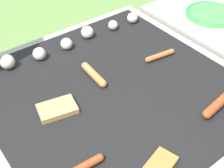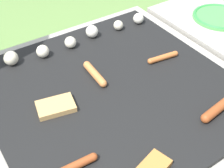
% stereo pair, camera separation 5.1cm
% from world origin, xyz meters
% --- Properties ---
extents(ground_plane, '(14.00, 14.00, 0.00)m').
position_xyz_m(ground_plane, '(0.00, 0.00, 0.00)').
color(ground_plane, '#608442').
extents(grill, '(0.98, 0.98, 0.42)m').
position_xyz_m(grill, '(0.00, 0.00, 0.21)').
color(grill, '#9E998E').
rests_on(grill, ground_plane).
extents(side_ledge, '(0.44, 0.57, 0.42)m').
position_xyz_m(side_ledge, '(0.72, 0.13, 0.21)').
color(side_ledge, '#9E998E').
rests_on(side_ledge, ground_plane).
extents(sausage_front_center, '(0.14, 0.04, 0.02)m').
position_xyz_m(sausage_front_center, '(0.27, 0.03, 0.43)').
color(sausage_front_center, '#B7602D').
rests_on(sausage_front_center, grill).
extents(sausage_back_center, '(0.15, 0.05, 0.03)m').
position_xyz_m(sausage_back_center, '(0.22, -0.30, 0.44)').
color(sausage_back_center, '#93421E').
rests_on(sausage_back_center, grill).
extents(sausage_back_right, '(0.04, 0.16, 0.03)m').
position_xyz_m(sausage_back_right, '(-0.02, 0.09, 0.43)').
color(sausage_back_right, '#C6753D').
rests_on(sausage_back_right, grill).
extents(sausage_front_left, '(0.15, 0.03, 0.02)m').
position_xyz_m(sausage_front_left, '(-0.28, -0.23, 0.43)').
color(sausage_front_left, '#93421E').
rests_on(sausage_front_left, grill).
extents(bread_slice_right, '(0.14, 0.11, 0.02)m').
position_xyz_m(bread_slice_right, '(-0.22, 0.02, 0.43)').
color(bread_slice_right, tan).
rests_on(bread_slice_right, grill).
extents(mushroom_row, '(0.78, 0.08, 0.06)m').
position_xyz_m(mushroom_row, '(-0.01, 0.33, 0.45)').
color(mushroom_row, silver).
rests_on(mushroom_row, grill).
extents(plate_colorful, '(0.26, 0.26, 0.02)m').
position_xyz_m(plate_colorful, '(0.72, 0.14, 0.43)').
color(plate_colorful, '#4CB24C').
rests_on(plate_colorful, side_ledge).
extents(fork_utensil, '(0.05, 0.19, 0.01)m').
position_xyz_m(fork_utensil, '(0.72, 0.35, 0.42)').
color(fork_utensil, silver).
rests_on(fork_utensil, side_ledge).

